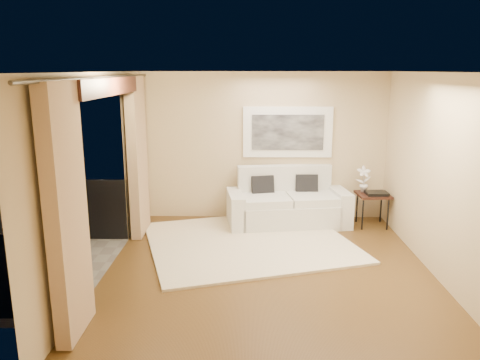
{
  "coord_description": "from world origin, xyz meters",
  "views": [
    {
      "loc": [
        -0.29,
        -6.01,
        2.73
      ],
      "look_at": [
        -0.41,
        1.08,
        1.05
      ],
      "focal_mm": 35.0,
      "sensor_mm": 36.0,
      "label": 1
    }
  ],
  "objects_px": {
    "sofa": "(287,204)",
    "balcony_chair_far": "(67,232)",
    "side_table": "(373,197)",
    "bistro_table": "(38,227)",
    "ice_bucket": "(27,213)",
    "orchid": "(364,179)"
  },
  "relations": [
    {
      "from": "orchid",
      "to": "bistro_table",
      "type": "xyz_separation_m",
      "value": [
        -4.89,
        -2.17,
        -0.18
      ]
    },
    {
      "from": "side_table",
      "to": "sofa",
      "type": "bearing_deg",
      "value": 176.36
    },
    {
      "from": "side_table",
      "to": "bistro_table",
      "type": "bearing_deg",
      "value": -157.76
    },
    {
      "from": "sofa",
      "to": "balcony_chair_far",
      "type": "bearing_deg",
      "value": -158.31
    },
    {
      "from": "balcony_chair_far",
      "to": "ice_bucket",
      "type": "relative_size",
      "value": 4.31
    },
    {
      "from": "ice_bucket",
      "to": "sofa",
      "type": "bearing_deg",
      "value": 29.66
    },
    {
      "from": "side_table",
      "to": "balcony_chair_far",
      "type": "distance_m",
      "value": 5.11
    },
    {
      "from": "side_table",
      "to": "bistro_table",
      "type": "distance_m",
      "value": 5.46
    },
    {
      "from": "bistro_table",
      "to": "ice_bucket",
      "type": "xyz_separation_m",
      "value": [
        -0.16,
        0.05,
        0.18
      ]
    },
    {
      "from": "sofa",
      "to": "bistro_table",
      "type": "bearing_deg",
      "value": -156.76
    },
    {
      "from": "orchid",
      "to": "ice_bucket",
      "type": "relative_size",
      "value": 2.37
    },
    {
      "from": "orchid",
      "to": "bistro_table",
      "type": "bearing_deg",
      "value": -156.09
    },
    {
      "from": "balcony_chair_far",
      "to": "ice_bucket",
      "type": "height_order",
      "value": "ice_bucket"
    },
    {
      "from": "side_table",
      "to": "balcony_chair_far",
      "type": "relative_size",
      "value": 0.69
    },
    {
      "from": "orchid",
      "to": "bistro_table",
      "type": "distance_m",
      "value": 5.35
    },
    {
      "from": "side_table",
      "to": "orchid",
      "type": "distance_m",
      "value": 0.35
    },
    {
      "from": "sofa",
      "to": "side_table",
      "type": "distance_m",
      "value": 1.52
    },
    {
      "from": "sofa",
      "to": "side_table",
      "type": "height_order",
      "value": "sofa"
    },
    {
      "from": "bistro_table",
      "to": "sofa",
      "type": "bearing_deg",
      "value": 31.38
    },
    {
      "from": "side_table",
      "to": "bistro_table",
      "type": "height_order",
      "value": "bistro_table"
    },
    {
      "from": "sofa",
      "to": "bistro_table",
      "type": "xyz_separation_m",
      "value": [
        -3.54,
        -2.16,
        0.29
      ]
    },
    {
      "from": "orchid",
      "to": "sofa",
      "type": "bearing_deg",
      "value": -179.65
    }
  ]
}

